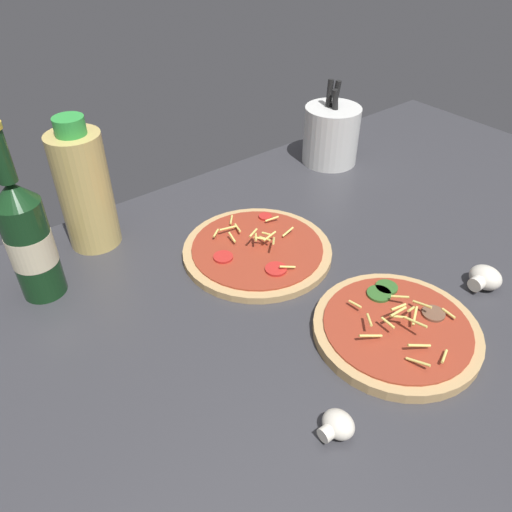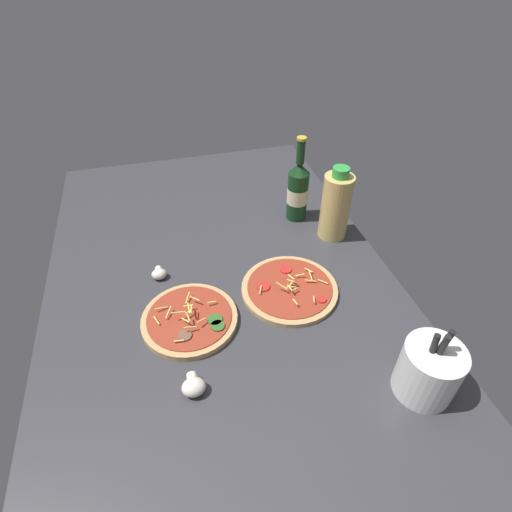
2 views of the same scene
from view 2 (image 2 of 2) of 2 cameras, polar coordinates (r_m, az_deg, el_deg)
counter_slab at (r=102.39cm, az=-4.09°, el=-6.52°), size 160.00×90.00×2.50cm
pizza_near at (r=96.71cm, az=-9.43°, el=-8.87°), size 22.72×22.72×4.66cm
pizza_far at (r=102.93cm, az=4.80°, el=-4.65°), size 24.67×24.67×4.52cm
beer_bottle at (r=123.96cm, az=5.99°, el=9.32°), size 6.43×6.43×26.77cm
oil_bottle at (r=117.53cm, az=11.32°, el=7.06°), size 8.47×8.47×22.26cm
mushroom_left at (r=108.76cm, az=-13.67°, el=-2.45°), size 4.19×3.99×2.79cm
mushroom_right at (r=85.00cm, az=-8.91°, el=-17.88°), size 5.16×4.91×3.44cm
utensil_crock at (r=87.37cm, az=23.43°, el=-14.76°), size 11.75×11.75×17.57cm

